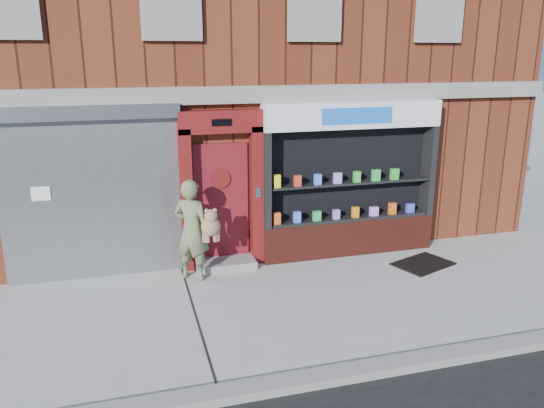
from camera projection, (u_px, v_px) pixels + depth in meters
name	position (u px, v px, depth m)	size (l,w,h in m)	color
ground	(292.00, 302.00, 8.50)	(80.00, 80.00, 0.00)	#9E9E99
curb	(345.00, 374.00, 6.49)	(60.00, 0.30, 0.12)	gray
building	(218.00, 47.00, 12.96)	(12.00, 8.16, 8.00)	#572214
shutter_bay	(91.00, 183.00, 9.03)	(3.10, 0.30, 3.04)	gray
red_door_bay	(222.00, 190.00, 9.63)	(1.52, 0.58, 2.90)	#611010
pharmacy_bay	(350.00, 186.00, 10.26)	(3.50, 0.41, 3.00)	#5C1F15
woman	(194.00, 229.00, 9.17)	(0.88, 0.73, 1.80)	#646F49
doormat	(423.00, 264.00, 10.03)	(1.06, 0.74, 0.03)	black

